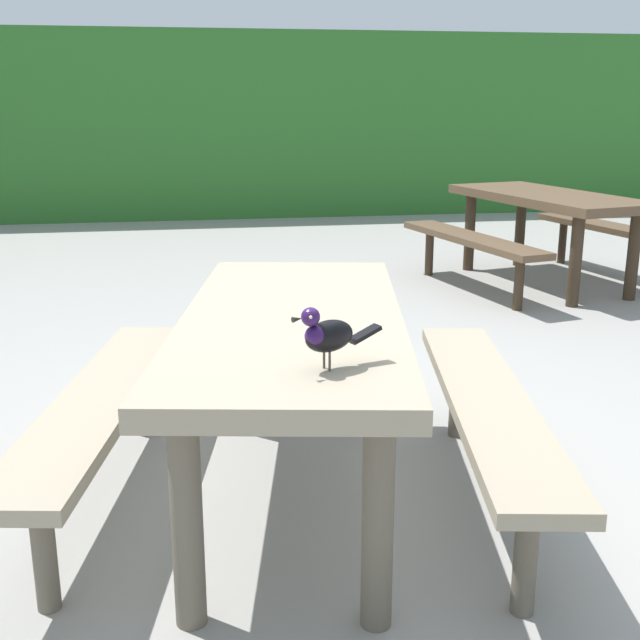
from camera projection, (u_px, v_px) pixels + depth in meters
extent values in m
plane|color=gray|center=(341.00, 476.00, 3.19)|extent=(60.00, 60.00, 0.00)
cube|color=#2D6B28|center=(224.00, 124.00, 10.81)|extent=(28.00, 2.21, 2.29)
cube|color=gray|center=(293.00, 323.00, 2.79)|extent=(1.07, 1.91, 0.07)
cylinder|color=#635B4C|center=(187.00, 518.00, 2.21)|extent=(0.09, 0.09, 0.67)
cylinder|color=#635B4C|center=(378.00, 519.00, 2.21)|extent=(0.09, 0.09, 0.67)
cylinder|color=#635B4C|center=(241.00, 359.00, 3.57)|extent=(0.09, 0.09, 0.67)
cylinder|color=#635B4C|center=(360.00, 360.00, 3.56)|extent=(0.09, 0.09, 0.67)
cube|color=gray|center=(100.00, 399.00, 2.87)|extent=(0.58, 1.73, 0.05)
cylinder|color=#635B4C|center=(44.00, 550.00, 2.31)|extent=(0.07, 0.07, 0.39)
cylinder|color=#635B4C|center=(144.00, 393.00, 3.55)|extent=(0.07, 0.07, 0.39)
cube|color=gray|center=(488.00, 401.00, 2.86)|extent=(0.58, 1.73, 0.05)
cylinder|color=#635B4C|center=(526.00, 553.00, 2.30)|extent=(0.07, 0.07, 0.39)
cylinder|color=#635B4C|center=(458.00, 395.00, 3.53)|extent=(0.07, 0.07, 0.39)
ellipsoid|color=black|center=(329.00, 336.00, 2.17)|extent=(0.17, 0.12, 0.09)
ellipsoid|color=#2D144C|center=(316.00, 336.00, 2.15)|extent=(0.09, 0.08, 0.06)
sphere|color=#2D144C|center=(311.00, 317.00, 2.12)|extent=(0.05, 0.05, 0.05)
sphere|color=#EAE08C|center=(311.00, 317.00, 2.10)|extent=(0.01, 0.01, 0.01)
sphere|color=#EAE08C|center=(303.00, 314.00, 2.13)|extent=(0.01, 0.01, 0.01)
cone|color=black|center=(297.00, 319.00, 2.10)|extent=(0.03, 0.03, 0.02)
cube|color=black|center=(365.00, 334.00, 2.24)|extent=(0.11, 0.07, 0.04)
cylinder|color=#47423D|center=(330.00, 361.00, 2.18)|extent=(0.01, 0.01, 0.05)
cylinder|color=#47423D|center=(324.00, 359.00, 2.20)|extent=(0.01, 0.01, 0.05)
cube|color=brown|center=(548.00, 198.00, 6.36)|extent=(1.13, 1.92, 0.07)
cylinder|color=#382B1D|center=(575.00, 261.00, 5.74)|extent=(0.09, 0.09, 0.67)
cylinder|color=#382B1D|center=(633.00, 256.00, 5.93)|extent=(0.09, 0.09, 0.67)
cylinder|color=#382B1D|center=(470.00, 232.00, 6.99)|extent=(0.09, 0.09, 0.67)
cylinder|color=#382B1D|center=(520.00, 229.00, 7.18)|extent=(0.09, 0.09, 0.67)
cube|color=brown|center=(471.00, 239.00, 6.18)|extent=(0.64, 1.73, 0.05)
cylinder|color=#382B1D|center=(519.00, 283.00, 5.67)|extent=(0.07, 0.07, 0.39)
cylinder|color=#382B1D|center=(429.00, 253.00, 6.82)|extent=(0.07, 0.07, 0.39)
cube|color=brown|center=(614.00, 228.00, 6.69)|extent=(0.64, 1.73, 0.05)
cylinder|color=#382B1D|center=(562.00, 242.00, 7.32)|extent=(0.07, 0.07, 0.39)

